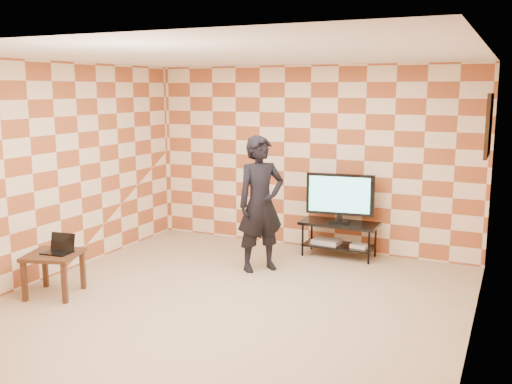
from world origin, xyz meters
TOP-DOWN VIEW (x-y plane):
  - floor at (0.00, 0.00)m, footprint 5.00×5.00m
  - wall_back at (0.00, 2.50)m, footprint 5.00×0.02m
  - wall_front at (0.00, -2.50)m, footprint 5.00×0.02m
  - wall_left at (-2.50, 0.00)m, footprint 0.02×5.00m
  - wall_right at (2.50, 0.00)m, footprint 0.02×5.00m
  - ceiling at (0.00, 0.00)m, footprint 5.00×5.00m
  - wall_art at (2.47, 1.55)m, footprint 0.04×0.72m
  - tv_stand at (0.57, 2.18)m, footprint 1.09×0.49m
  - tv at (0.57, 2.18)m, footprint 0.95×0.21m
  - dvd_player at (0.40, 2.16)m, footprint 0.41×0.31m
  - game_console at (0.88, 2.14)m, footprint 0.25×0.20m
  - side_table at (-1.97, -0.70)m, footprint 0.71×0.71m
  - laptop at (-1.93, -0.64)m, footprint 0.34×0.28m
  - person at (-0.19, 1.16)m, footprint 0.74×0.77m

SIDE VIEW (x-z plane):
  - floor at x=0.00m, z-range 0.00..0.00m
  - game_console at x=0.88m, z-range 0.17..0.22m
  - dvd_player at x=0.40m, z-range 0.17..0.24m
  - tv_stand at x=0.57m, z-range 0.12..0.62m
  - side_table at x=-1.97m, z-range 0.16..0.66m
  - laptop at x=-1.93m, z-range 0.44..0.66m
  - tv at x=0.57m, z-range 0.54..1.23m
  - person at x=-0.19m, z-range 0.00..1.77m
  - wall_back at x=0.00m, z-range 0.00..2.70m
  - wall_front at x=0.00m, z-range 0.00..2.70m
  - wall_left at x=-2.50m, z-range 0.00..2.70m
  - wall_right at x=2.50m, z-range 0.00..2.70m
  - wall_art at x=2.47m, z-range 1.59..2.31m
  - ceiling at x=0.00m, z-range 2.69..2.71m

